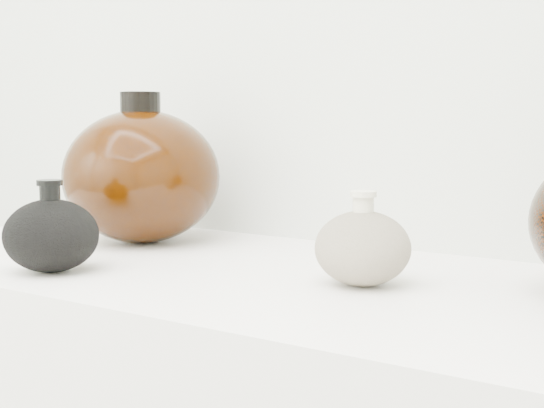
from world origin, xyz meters
The scene contains 3 objects.
black_gourd_vase centered at (-0.20, 0.80, 0.95)m, with size 0.13×0.13×0.12m.
cream_gourd_vase centered at (0.17, 0.95, 0.95)m, with size 0.15×0.15×0.11m.
left_round_pot centered at (-0.27, 1.03, 1.01)m, with size 0.28×0.28×0.24m.
Camera 1 is at (0.57, 0.16, 1.09)m, focal length 50.00 mm.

